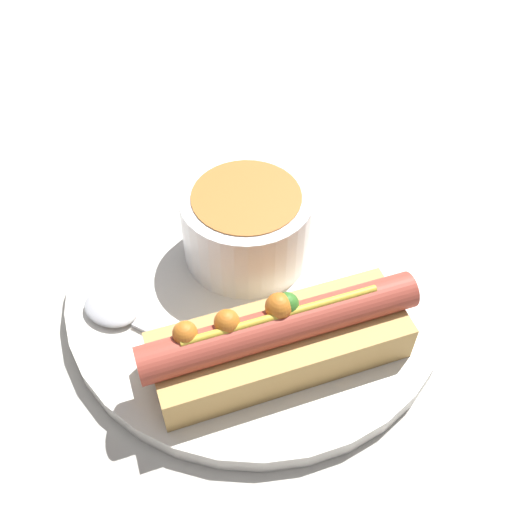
{
  "coord_description": "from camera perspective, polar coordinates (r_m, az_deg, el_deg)",
  "views": [
    {
      "loc": [
        -0.06,
        -0.28,
        0.36
      ],
      "look_at": [
        0.0,
        0.0,
        0.04
      ],
      "focal_mm": 42.0,
      "sensor_mm": 36.0,
      "label": 1
    }
  ],
  "objects": [
    {
      "name": "hot_dog",
      "position": [
        0.39,
        1.84,
        -7.93
      ],
      "size": [
        0.18,
        0.07,
        0.06
      ],
      "rotation": [
        0.0,
        0.0,
        0.1
      ],
      "color": "tan",
      "rests_on": "dinner_plate"
    },
    {
      "name": "ground_plane",
      "position": [
        0.46,
        -0.0,
        -3.43
      ],
      "size": [
        4.0,
        4.0,
        0.0
      ],
      "primitive_type": "plane",
      "color": "#BCB7AD"
    },
    {
      "name": "soup_bowl",
      "position": [
        0.44,
        -0.95,
        3.27
      ],
      "size": [
        0.1,
        0.1,
        0.06
      ],
      "color": "white",
      "rests_on": "dinner_plate"
    },
    {
      "name": "spoon",
      "position": [
        0.43,
        -11.76,
        -5.85
      ],
      "size": [
        0.12,
        0.11,
        0.01
      ],
      "rotation": [
        0.0,
        0.0,
        2.42
      ],
      "color": "#B7B7BC",
      "rests_on": "dinner_plate"
    },
    {
      "name": "dinner_plate",
      "position": [
        0.45,
        -0.0,
        -2.87
      ],
      "size": [
        0.28,
        0.28,
        0.01
      ],
      "color": "white",
      "rests_on": "ground_plane"
    }
  ]
}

